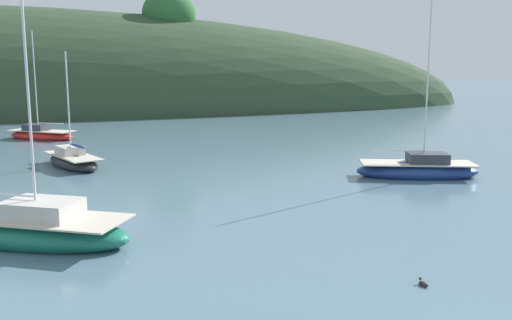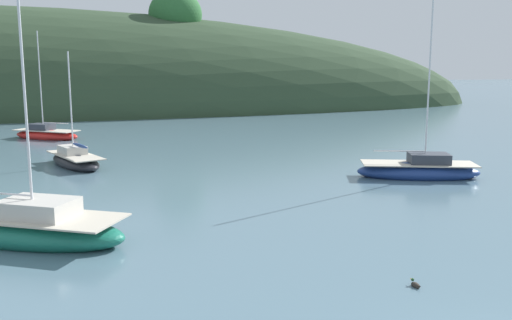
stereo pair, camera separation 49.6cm
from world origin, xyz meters
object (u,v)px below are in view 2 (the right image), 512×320
sailboat_teal_outer (46,134)px  duck_lone_left (415,285)px  sailboat_cream_ketch (75,160)px  sailboat_blue_center (419,170)px  sailboat_black_sloop (26,228)px

sailboat_teal_outer → duck_lone_left: sailboat_teal_outer is taller
sailboat_cream_ketch → sailboat_teal_outer: (-2.97, 14.23, 0.01)m
sailboat_teal_outer → sailboat_cream_ketch: bearing=-78.2°
sailboat_blue_center → sailboat_black_sloop: size_ratio=1.07×
sailboat_black_sloop → sailboat_teal_outer: bearing=93.8°
duck_lone_left → sailboat_black_sloop: bearing=146.4°
sailboat_black_sloop → sailboat_blue_center: bearing=17.8°
duck_lone_left → sailboat_blue_center: bearing=58.2°
sailboat_teal_outer → sailboat_black_sloop: sailboat_black_sloop is taller
sailboat_cream_ketch → sailboat_teal_outer: size_ratio=0.78×
sailboat_cream_ketch → sailboat_teal_outer: sailboat_teal_outer is taller
sailboat_cream_ketch → duck_lone_left: size_ratio=16.87×
sailboat_cream_ketch → sailboat_black_sloop: bearing=-93.8°
sailboat_blue_center → duck_lone_left: size_ratio=23.58×
sailboat_blue_center → sailboat_black_sloop: (-19.58, -6.30, 0.05)m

